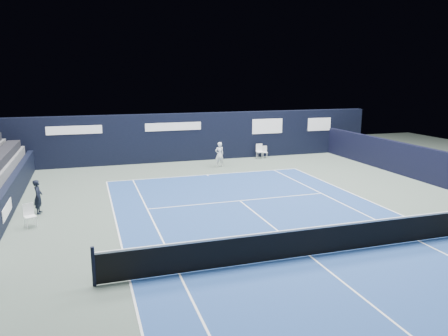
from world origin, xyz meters
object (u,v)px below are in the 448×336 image
at_px(folding_chair_back_a, 259,149).
at_px(tennis_player, 219,154).
at_px(folding_chair_back_b, 264,151).
at_px(line_judge_chair, 29,214).
at_px(tennis_net, 310,241).

height_order(folding_chair_back_a, tennis_player, tennis_player).
bearing_deg(folding_chair_back_b, tennis_player, -139.14).
relative_size(folding_chair_back_b, tennis_player, 0.53).
xyz_separation_m(line_judge_chair, tennis_player, (9.88, 8.27, 0.27)).
xyz_separation_m(folding_chair_back_b, tennis_player, (-3.82, -1.97, 0.30)).
bearing_deg(folding_chair_back_a, tennis_player, -144.84).
relative_size(folding_chair_back_b, line_judge_chair, 0.93).
distance_m(folding_chair_back_b, tennis_net, 16.63).
bearing_deg(tennis_net, line_judge_chair, 146.83).
bearing_deg(folding_chair_back_b, line_judge_chair, -129.65).
distance_m(line_judge_chair, tennis_player, 12.89).
bearing_deg(tennis_net, folding_chair_back_a, 73.20).
bearing_deg(tennis_player, folding_chair_back_b, 27.28).
bearing_deg(tennis_net, folding_chair_back_b, 71.93).
height_order(folding_chair_back_a, tennis_net, tennis_net).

